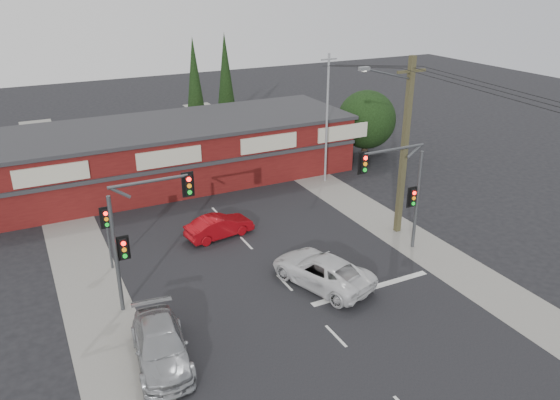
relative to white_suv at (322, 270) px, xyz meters
name	(u,v)px	position (x,y,z in m)	size (l,w,h in m)	color
ground	(292,291)	(-1.59, 0.06, -0.73)	(120.00, 120.00, 0.00)	black
road_strip	(250,247)	(-1.59, 5.06, -0.73)	(14.00, 70.00, 0.01)	black
verge_left	(89,283)	(-10.09, 5.06, -0.72)	(3.00, 70.00, 0.02)	gray
verge_right	(377,218)	(6.91, 5.06, -0.72)	(3.00, 70.00, 0.02)	gray
stop_line	(371,288)	(1.91, -1.44, -0.72)	(6.50, 0.35, 0.01)	silver
white_suv	(322,270)	(0.00, 0.00, 0.00)	(2.43, 5.27, 1.47)	silver
silver_suv	(161,346)	(-8.44, -2.14, -0.03)	(1.97, 4.85, 1.41)	#A1A4A7
red_sedan	(219,226)	(-2.61, 6.98, -0.09)	(1.36, 3.90, 1.29)	#97090F
lane_dashes	(264,261)	(-1.59, 3.18, -0.72)	(0.12, 43.85, 0.01)	silver
shop_building	(168,152)	(-2.58, 17.04, 1.40)	(27.30, 8.40, 4.22)	#501010
tree_cluster	(365,122)	(13.10, 15.50, 2.16)	(5.90, 5.10, 5.50)	#2D2116
conifer_near	(195,83)	(1.91, 24.06, 4.75)	(1.80, 1.80, 9.25)	#2D2116
conifer_far	(226,76)	(5.41, 26.06, 4.75)	(1.80, 1.80, 9.25)	#2D2116
traffic_mast_left	(138,226)	(-8.01, 2.06, 3.20)	(3.77, 0.27, 5.97)	#47494C
traffic_mast_right	(402,183)	(5.28, 1.06, 3.21)	(3.96, 0.27, 5.97)	#47494C
pedestal_signal	(107,225)	(-8.79, 6.06, 1.67)	(0.55, 0.27, 3.38)	#47494C
utility_pole	(403,142)	(6.78, 3.05, 4.66)	(4.38, 0.59, 10.00)	#4A452A
steel_pole	(327,117)	(7.41, 12.06, 3.97)	(1.20, 0.16, 9.00)	gray
power_lines	(492,94)	(6.89, -2.41, 8.31)	(2.01, 29.00, 1.22)	black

